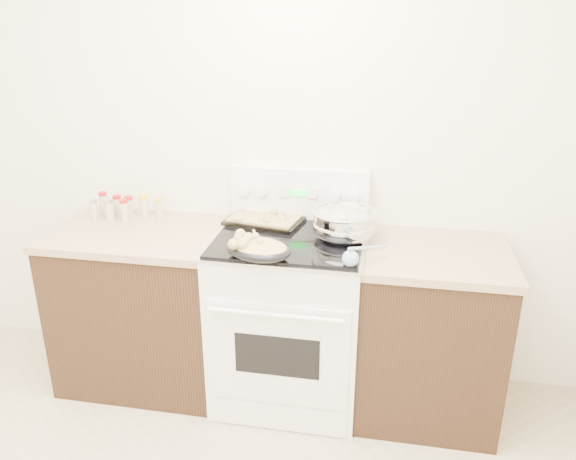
# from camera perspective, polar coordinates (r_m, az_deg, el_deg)

# --- Properties ---
(room_shell) EXTENTS (4.10, 3.60, 2.75)m
(room_shell) POSITION_cam_1_polar(r_m,az_deg,el_deg) (1.47, -24.05, 7.41)
(room_shell) COLOR white
(room_shell) RESTS_ON ground
(counter_left) EXTENTS (0.93, 0.67, 0.92)m
(counter_left) POSITION_cam_1_polar(r_m,az_deg,el_deg) (3.31, -14.21, -7.39)
(counter_left) COLOR black
(counter_left) RESTS_ON ground
(counter_right) EXTENTS (0.73, 0.67, 0.92)m
(counter_right) POSITION_cam_1_polar(r_m,az_deg,el_deg) (3.05, 14.05, -10.00)
(counter_right) COLOR black
(counter_right) RESTS_ON ground
(kitchen_range) EXTENTS (0.78, 0.73, 1.22)m
(kitchen_range) POSITION_cam_1_polar(r_m,az_deg,el_deg) (3.05, 0.19, -8.58)
(kitchen_range) COLOR white
(kitchen_range) RESTS_ON ground
(mixing_bowl) EXTENTS (0.41, 0.41, 0.19)m
(mixing_bowl) POSITION_cam_1_polar(r_m,az_deg,el_deg) (2.83, 5.69, 0.62)
(mixing_bowl) COLOR silver
(mixing_bowl) RESTS_ON kitchen_range
(roasting_pan) EXTENTS (0.37, 0.31, 0.11)m
(roasting_pan) POSITION_cam_1_polar(r_m,az_deg,el_deg) (2.60, -3.16, -1.83)
(roasting_pan) COLOR black
(roasting_pan) RESTS_ON kitchen_range
(baking_sheet) EXTENTS (0.44, 0.35, 0.06)m
(baking_sheet) POSITION_cam_1_polar(r_m,az_deg,el_deg) (3.05, -2.34, 1.14)
(baking_sheet) COLOR black
(baking_sheet) RESTS_ON kitchen_range
(wooden_spoon) EXTENTS (0.11, 0.27, 0.04)m
(wooden_spoon) POSITION_cam_1_polar(r_m,az_deg,el_deg) (2.74, -3.99, -1.50)
(wooden_spoon) COLOR tan
(wooden_spoon) RESTS_ON kitchen_range
(blue_ladle) EXTENTS (0.20, 0.22, 0.10)m
(blue_ladle) POSITION_cam_1_polar(r_m,az_deg,el_deg) (2.55, 6.59, -2.77)
(blue_ladle) COLOR #7CA1B9
(blue_ladle) RESTS_ON kitchen_range
(spice_jars) EXTENTS (0.39, 0.15, 0.13)m
(spice_jars) POSITION_cam_1_polar(r_m,az_deg,el_deg) (3.31, -16.43, 2.26)
(spice_jars) COLOR #BFB28C
(spice_jars) RESTS_ON counter_left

